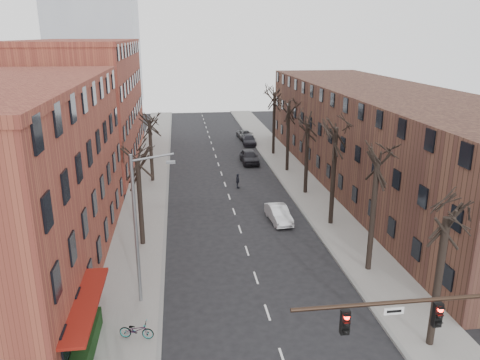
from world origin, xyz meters
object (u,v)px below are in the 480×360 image
object	(u,v)px
silver_sedan	(279,214)
bicycle	(136,330)
parked_car_mid	(249,140)
parked_car_near	(249,157)

from	to	relation	value
silver_sedan	bicycle	bearing A→B (deg)	-130.23
parked_car_mid	parked_car_near	bearing A→B (deg)	-95.35
parked_car_near	bicycle	bearing A→B (deg)	-109.80
bicycle	silver_sedan	bearing A→B (deg)	-22.59
silver_sedan	parked_car_near	size ratio (longest dim) A/B	0.87
silver_sedan	parked_car_near	bearing A→B (deg)	84.26
silver_sedan	bicycle	xyz separation A→B (m)	(-10.60, -14.82, -0.06)
silver_sedan	parked_car_mid	bearing A→B (deg)	81.68
silver_sedan	bicycle	size ratio (longest dim) A/B	2.30
bicycle	parked_car_mid	bearing A→B (deg)	-2.89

